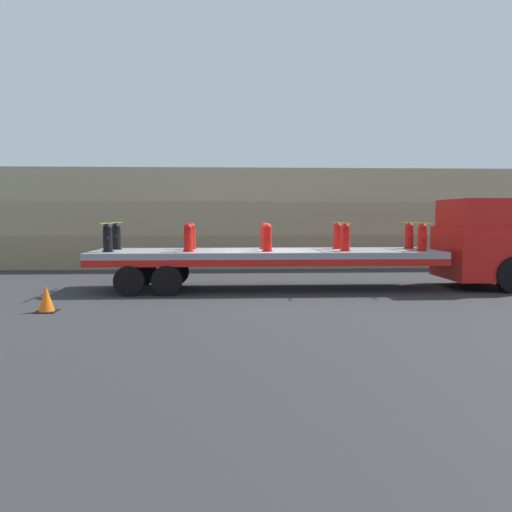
# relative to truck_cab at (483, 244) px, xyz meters

# --- Properties ---
(ground_plane) EXTENTS (120.00, 120.00, 0.00)m
(ground_plane) POSITION_rel_truck_cab_xyz_m (-6.94, 0.00, -1.41)
(ground_plane) COLOR #2D2D30
(rock_cliff) EXTENTS (60.00, 3.30, 4.39)m
(rock_cliff) POSITION_rel_truck_cab_xyz_m (-6.94, 7.58, 0.78)
(rock_cliff) COLOR gray
(rock_cliff) RESTS_ON ground_plane
(truck_cab) EXTENTS (2.35, 2.61, 2.82)m
(truck_cab) POSITION_rel_truck_cab_xyz_m (0.00, 0.00, 0.00)
(truck_cab) COLOR red
(truck_cab) RESTS_ON ground_plane
(flatbed_trailer) EXTENTS (10.70, 2.64, 1.23)m
(flatbed_trailer) POSITION_rel_truck_cab_xyz_m (-7.44, 0.00, -0.39)
(flatbed_trailer) COLOR gray
(flatbed_trailer) RESTS_ON ground_plane
(fire_hydrant_black_near_0) EXTENTS (0.34, 0.51, 0.85)m
(fire_hydrant_black_near_0) POSITION_rel_truck_cab_xyz_m (-11.69, -0.56, 0.23)
(fire_hydrant_black_near_0) COLOR black
(fire_hydrant_black_near_0) RESTS_ON flatbed_trailer
(fire_hydrant_black_far_0) EXTENTS (0.34, 0.51, 0.85)m
(fire_hydrant_black_far_0) POSITION_rel_truck_cab_xyz_m (-11.69, 0.56, 0.23)
(fire_hydrant_black_far_0) COLOR black
(fire_hydrant_black_far_0) RESTS_ON flatbed_trailer
(fire_hydrant_red_near_1) EXTENTS (0.34, 0.51, 0.85)m
(fire_hydrant_red_near_1) POSITION_rel_truck_cab_xyz_m (-9.32, -0.56, 0.23)
(fire_hydrant_red_near_1) COLOR red
(fire_hydrant_red_near_1) RESTS_ON flatbed_trailer
(fire_hydrant_red_far_1) EXTENTS (0.34, 0.51, 0.85)m
(fire_hydrant_red_far_1) POSITION_rel_truck_cab_xyz_m (-9.32, 0.56, 0.23)
(fire_hydrant_red_far_1) COLOR red
(fire_hydrant_red_far_1) RESTS_ON flatbed_trailer
(fire_hydrant_red_near_2) EXTENTS (0.34, 0.51, 0.85)m
(fire_hydrant_red_near_2) POSITION_rel_truck_cab_xyz_m (-6.94, -0.56, 0.23)
(fire_hydrant_red_near_2) COLOR red
(fire_hydrant_red_near_2) RESTS_ON flatbed_trailer
(fire_hydrant_red_far_2) EXTENTS (0.34, 0.51, 0.85)m
(fire_hydrant_red_far_2) POSITION_rel_truck_cab_xyz_m (-6.94, 0.56, 0.23)
(fire_hydrant_red_far_2) COLOR red
(fire_hydrant_red_far_2) RESTS_ON flatbed_trailer
(fire_hydrant_red_near_3) EXTENTS (0.34, 0.51, 0.85)m
(fire_hydrant_red_near_3) POSITION_rel_truck_cab_xyz_m (-4.57, -0.56, 0.23)
(fire_hydrant_red_near_3) COLOR red
(fire_hydrant_red_near_3) RESTS_ON flatbed_trailer
(fire_hydrant_red_far_3) EXTENTS (0.34, 0.51, 0.85)m
(fire_hydrant_red_far_3) POSITION_rel_truck_cab_xyz_m (-4.57, 0.56, 0.23)
(fire_hydrant_red_far_3) COLOR red
(fire_hydrant_red_far_3) RESTS_ON flatbed_trailer
(fire_hydrant_red_near_4) EXTENTS (0.34, 0.51, 0.85)m
(fire_hydrant_red_near_4) POSITION_rel_truck_cab_xyz_m (-2.20, -0.56, 0.23)
(fire_hydrant_red_near_4) COLOR red
(fire_hydrant_red_near_4) RESTS_ON flatbed_trailer
(fire_hydrant_red_far_4) EXTENTS (0.34, 0.51, 0.85)m
(fire_hydrant_red_far_4) POSITION_rel_truck_cab_xyz_m (-2.20, 0.56, 0.23)
(fire_hydrant_red_far_4) COLOR red
(fire_hydrant_red_far_4) RESTS_ON flatbed_trailer
(cargo_strap_rear) EXTENTS (0.05, 2.75, 0.01)m
(cargo_strap_rear) POSITION_rel_truck_cab_xyz_m (-11.69, 0.00, 0.67)
(cargo_strap_rear) COLOR yellow
(cargo_strap_rear) RESTS_ON fire_hydrant_black_near_0
(cargo_strap_middle) EXTENTS (0.05, 2.75, 0.01)m
(cargo_strap_middle) POSITION_rel_truck_cab_xyz_m (-4.57, 0.00, 0.67)
(cargo_strap_middle) COLOR yellow
(cargo_strap_middle) RESTS_ON fire_hydrant_red_near_3
(cargo_strap_front) EXTENTS (0.05, 2.75, 0.01)m
(cargo_strap_front) POSITION_rel_truck_cab_xyz_m (-2.20, 0.00, 0.67)
(cargo_strap_front) COLOR yellow
(cargo_strap_front) RESTS_ON fire_hydrant_red_near_4
(traffic_cone) EXTENTS (0.48, 0.48, 0.64)m
(traffic_cone) POSITION_rel_truck_cab_xyz_m (-12.45, -3.50, -1.10)
(traffic_cone) COLOR black
(traffic_cone) RESTS_ON ground_plane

